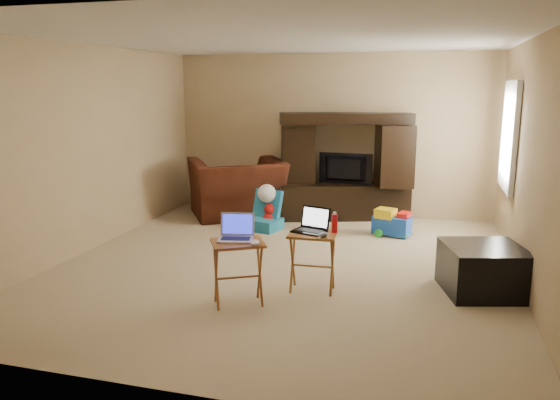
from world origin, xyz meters
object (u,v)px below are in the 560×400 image
(child_rocker, at_px, (264,210))
(push_toy, at_px, (392,222))
(entertainment_center, at_px, (345,167))
(tray_table_left, at_px, (238,273))
(recliner, at_px, (237,188))
(television, at_px, (344,169))
(laptop_right, at_px, (309,220))
(mouse_right, at_px, (323,235))
(ottoman, at_px, (483,269))
(mouse_left, at_px, (255,243))
(tray_table_right, at_px, (312,262))
(laptop_left, at_px, (235,228))
(water_bottle, at_px, (335,223))
(plush_toy, at_px, (270,216))

(child_rocker, distance_m, push_toy, 1.78)
(entertainment_center, xyz_separation_m, tray_table_left, (-0.40, -3.63, -0.50))
(recliner, distance_m, tray_table_left, 3.54)
(television, relative_size, laptop_right, 2.62)
(mouse_right, bearing_deg, recliner, 123.73)
(recliner, xyz_separation_m, ottoman, (3.45, -2.38, -0.21))
(mouse_left, bearing_deg, tray_table_left, 159.78)
(television, relative_size, tray_table_right, 1.37)
(entertainment_center, height_order, tray_table_right, entertainment_center)
(television, distance_m, laptop_left, 3.58)
(laptop_right, height_order, mouse_left, laptop_right)
(recliner, bearing_deg, mouse_right, 90.87)
(push_toy, relative_size, laptop_right, 1.61)
(television, xyz_separation_m, tray_table_left, (-0.40, -3.59, -0.47))
(entertainment_center, xyz_separation_m, water_bottle, (0.39, -3.03, -0.12))
(tray_table_left, relative_size, water_bottle, 3.32)
(laptop_left, bearing_deg, child_rocker, 90.11)
(push_toy, distance_m, mouse_right, 2.50)
(television, bearing_deg, mouse_left, 90.78)
(plush_toy, height_order, mouse_left, mouse_left)
(plush_toy, relative_size, tray_table_right, 0.61)
(recliner, distance_m, child_rocker, 0.96)
(water_bottle, bearing_deg, recliner, 126.60)
(recliner, xyz_separation_m, mouse_left, (1.42, -3.38, 0.19))
(tray_table_right, relative_size, mouse_left, 4.82)
(mouse_left, bearing_deg, ottoman, 26.44)
(push_toy, xyz_separation_m, mouse_right, (-0.47, -2.42, 0.43))
(child_rocker, relative_size, mouse_left, 4.56)
(child_rocker, height_order, laptop_left, laptop_left)
(television, relative_size, tray_table_left, 1.34)
(push_toy, bearing_deg, laptop_right, -88.28)
(water_bottle, bearing_deg, child_rocker, 123.81)
(tray_table_right, relative_size, laptop_left, 1.87)
(recliner, relative_size, plush_toy, 3.75)
(mouse_left, bearing_deg, water_bottle, 48.16)
(tray_table_left, distance_m, mouse_left, 0.39)
(child_rocker, relative_size, water_bottle, 3.08)
(laptop_left, bearing_deg, ottoman, 10.41)
(mouse_left, relative_size, mouse_right, 1.02)
(ottoman, bearing_deg, push_toy, 118.62)
(tray_table_right, height_order, mouse_right, mouse_right)
(child_rocker, bearing_deg, tray_table_right, -45.85)
(laptop_right, xyz_separation_m, water_bottle, (0.24, 0.06, -0.03))
(plush_toy, relative_size, water_bottle, 1.99)
(push_toy, xyz_separation_m, laptop_right, (-0.64, -2.28, 0.53))
(entertainment_center, distance_m, laptop_right, 3.10)
(tray_table_right, bearing_deg, push_toy, 72.40)
(plush_toy, height_order, water_bottle, water_bottle)
(television, height_order, recliner, television)
(television, xyz_separation_m, push_toy, (0.79, -0.77, -0.58))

